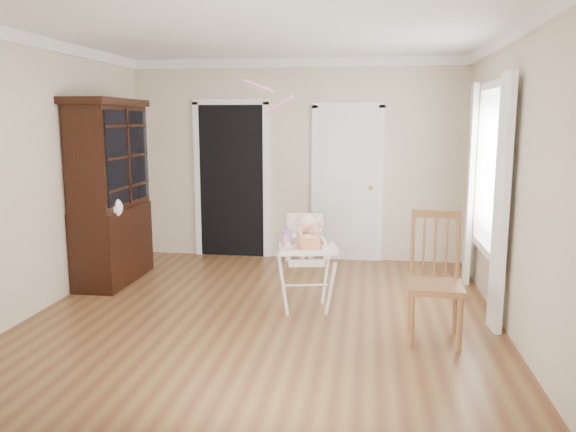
# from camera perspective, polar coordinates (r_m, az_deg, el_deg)

# --- Properties ---
(floor) EXTENTS (5.00, 5.00, 0.00)m
(floor) POSITION_cam_1_polar(r_m,az_deg,el_deg) (5.52, -2.60, -10.33)
(floor) COLOR brown
(floor) RESTS_ON ground
(ceiling) EXTENTS (5.00, 5.00, 0.00)m
(ceiling) POSITION_cam_1_polar(r_m,az_deg,el_deg) (5.25, -2.83, 18.57)
(ceiling) COLOR white
(ceiling) RESTS_ON wall_back
(wall_back) EXTENTS (4.50, 0.00, 4.50)m
(wall_back) POSITION_cam_1_polar(r_m,az_deg,el_deg) (7.67, 0.82, 5.65)
(wall_back) COLOR beige
(wall_back) RESTS_ON floor
(wall_left) EXTENTS (0.00, 5.00, 5.00)m
(wall_left) POSITION_cam_1_polar(r_m,az_deg,el_deg) (6.05, -24.17, 3.74)
(wall_left) COLOR beige
(wall_left) RESTS_ON floor
(wall_right) EXTENTS (0.00, 5.00, 5.00)m
(wall_right) POSITION_cam_1_polar(r_m,az_deg,el_deg) (5.28, 22.09, 3.13)
(wall_right) COLOR beige
(wall_right) RESTS_ON floor
(crown_molding) EXTENTS (4.50, 5.00, 0.12)m
(crown_molding) POSITION_cam_1_polar(r_m,az_deg,el_deg) (5.24, -2.83, 17.92)
(crown_molding) COLOR white
(crown_molding) RESTS_ON ceiling
(doorway) EXTENTS (1.06, 0.05, 2.22)m
(doorway) POSITION_cam_1_polar(r_m,az_deg,el_deg) (7.84, -5.75, 3.92)
(doorway) COLOR black
(doorway) RESTS_ON wall_back
(closet_door) EXTENTS (0.96, 0.09, 2.13)m
(closet_door) POSITION_cam_1_polar(r_m,az_deg,el_deg) (7.62, 6.03, 3.12)
(closet_door) COLOR white
(closet_door) RESTS_ON wall_back
(window_right) EXTENTS (0.13, 1.84, 2.30)m
(window_right) POSITION_cam_1_polar(r_m,az_deg,el_deg) (6.04, 19.60, 3.41)
(window_right) COLOR white
(window_right) RESTS_ON wall_right
(high_chair) EXTENTS (0.67, 0.78, 0.98)m
(high_chair) POSITION_cam_1_polar(r_m,az_deg,el_deg) (5.60, 1.81, -3.58)
(high_chair) COLOR white
(high_chair) RESTS_ON floor
(baby) EXTENTS (0.31, 0.23, 0.45)m
(baby) POSITION_cam_1_polar(r_m,az_deg,el_deg) (5.59, 1.81, -2.05)
(baby) COLOR beige
(baby) RESTS_ON high_chair
(cake) EXTENTS (0.27, 0.27, 0.13)m
(cake) POSITION_cam_1_polar(r_m,az_deg,el_deg) (5.34, 2.21, -2.72)
(cake) COLOR silver
(cake) RESTS_ON high_chair
(sippy_cup) EXTENTS (0.08, 0.08, 0.19)m
(sippy_cup) POSITION_cam_1_polar(r_m,az_deg,el_deg) (5.45, -0.21, -2.27)
(sippy_cup) COLOR pink
(sippy_cup) RESTS_ON high_chair
(china_cabinet) EXTENTS (0.56, 1.26, 2.13)m
(china_cabinet) POSITION_cam_1_polar(r_m,az_deg,el_deg) (6.85, -17.55, 2.36)
(china_cabinet) COLOR black
(china_cabinet) RESTS_ON floor
(dining_chair) EXTENTS (0.47, 0.47, 1.12)m
(dining_chair) POSITION_cam_1_polar(r_m,az_deg,el_deg) (5.01, 14.73, -6.49)
(dining_chair) COLOR brown
(dining_chair) RESTS_ON floor
(streamer) EXTENTS (0.37, 0.36, 0.15)m
(streamer) POSITION_cam_1_polar(r_m,az_deg,el_deg) (5.86, -3.09, 13.10)
(streamer) COLOR #FF93CA
(streamer) RESTS_ON ceiling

